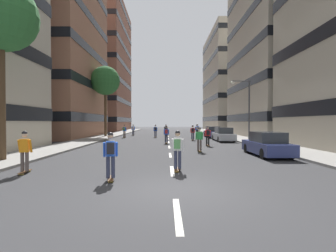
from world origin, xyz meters
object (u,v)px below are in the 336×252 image
skater_2 (133,129)px  skater_12 (124,130)px  street_tree_near (105,81)px  parked_car_mid (267,145)px  skater_7 (208,135)px  parked_car_far (213,132)px  skater_0 (166,130)px  streetlamp_right (246,103)px  skater_11 (110,153)px  skater_3 (155,130)px  skater_8 (199,138)px  skater_10 (198,129)px  skater_4 (193,132)px  skater_1 (197,129)px  street_tree_mid (1,17)px  skater_5 (178,148)px  skater_6 (25,150)px  parked_car_near (223,135)px  skater_9 (166,133)px

skater_2 → skater_12: bearing=-95.0°
street_tree_near → parked_car_mid: bearing=-52.2°
skater_7 → parked_car_far: bearing=77.1°
skater_0 → streetlamp_right: bearing=-50.9°
skater_0 → skater_11: same height
parked_car_mid → skater_11: 10.59m
skater_3 → skater_12: (-4.22, -0.79, 0.00)m
skater_8 → skater_10: (2.96, 23.50, 0.03)m
skater_10 → skater_12: 13.55m
skater_4 → street_tree_near: bearing=151.5°
skater_4 → skater_12: 10.00m
skater_8 → skater_2: bearing=109.9°
street_tree_near → skater_10: (14.08, 6.05, -7.00)m
skater_2 → skater_4: 13.15m
skater_1 → skater_3: bearing=-151.4°
street_tree_near → skater_0: size_ratio=5.62×
street_tree_mid → skater_5: 11.65m
skater_6 → skater_8: same height
skater_2 → skater_7: (8.96, -16.96, 0.00)m
parked_car_near → skater_1: size_ratio=2.47×
parked_car_far → skater_5: skater_5 is taller
skater_5 → parked_car_near: bearing=70.2°
street_tree_near → skater_0: 11.32m
skater_4 → skater_8: bearing=-93.8°
skater_3 → skater_4: (4.63, -5.46, 0.00)m
parked_car_near → skater_10: (-1.05, 13.90, 0.32)m
parked_car_far → skater_4: bearing=-124.0°
parked_car_near → skater_9: skater_9 is taller
street_tree_mid → skater_6: bearing=-44.9°
skater_6 → skater_1: bearing=68.6°
street_tree_mid → skater_2: size_ratio=5.35×
parked_car_near → skater_11: bearing=-115.0°
parked_car_far → skater_8: (-4.01, -15.88, 0.29)m
streetlamp_right → parked_car_mid: bearing=-101.5°
skater_4 → skater_10: bearing=79.9°
parked_car_far → skater_12: skater_12 is taller
street_tree_near → street_tree_mid: size_ratio=1.05×
skater_5 → skater_6: (-6.39, -0.47, -0.03)m
skater_6 → skater_12: bearing=89.6°
skater_10 → street_tree_mid: bearing=-116.8°
parked_car_far → skater_7: 11.99m
parked_car_far → skater_7: (-2.68, -11.68, 0.32)m
street_tree_near → skater_3: (7.23, -0.96, -7.00)m
skater_1 → skater_6: bearing=-111.4°
skater_3 → skater_9: bearing=-81.1°
parked_car_far → street_tree_mid: 26.26m
skater_2 → street_tree_near: bearing=-133.2°
street_tree_near → skater_10: bearing=23.3°
skater_2 → skater_8: size_ratio=1.00×
skater_1 → skater_3: size_ratio=1.00×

